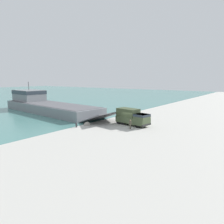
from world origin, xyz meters
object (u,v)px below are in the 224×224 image
Objects in this scene: mooring_bollard at (76,125)px; soldier_on_ramp at (130,124)px; military_truck at (132,117)px; landing_craft at (45,104)px.

soldier_on_ramp is at bearing -61.92° from mooring_bollard.
military_truck is 3.52m from soldier_on_ramp.
military_truck is at bearing -42.76° from mooring_bollard.
military_truck is 10.62m from mooring_bollard.
landing_craft is 28.25m from military_truck.
landing_craft is at bearing 103.65° from soldier_on_ramp.
soldier_on_ramp is at bearing -54.30° from military_truck.
landing_craft is 30.05m from soldier_on_ramp.
military_truck is at bearing -86.17° from landing_craft.
mooring_bollard is at bearing -106.73° from landing_craft.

